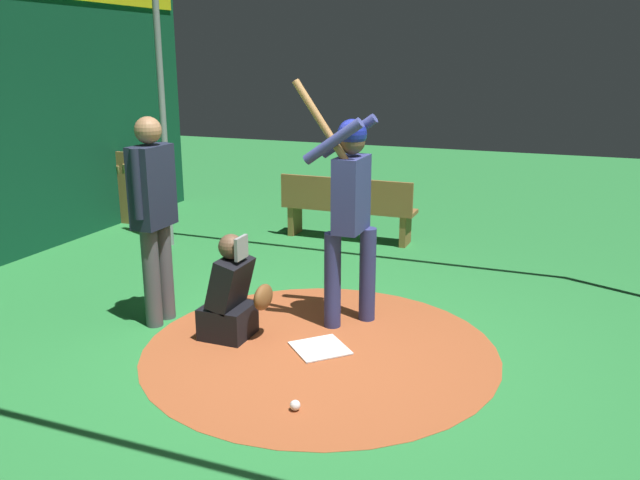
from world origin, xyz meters
name	(u,v)px	position (x,y,z in m)	size (l,w,h in m)	color
ground_plane	(320,349)	(0.00, 0.00, 0.00)	(25.15, 25.15, 0.00)	#287A38
dirt_circle	(320,349)	(0.00, 0.00, 0.00)	(2.96, 2.96, 0.01)	#9E4C28
home_plate	(320,348)	(0.00, 0.00, 0.01)	(0.42, 0.42, 0.01)	white
batter	(350,202)	(0.03, 0.62, 1.14)	(0.68, 0.49, 2.18)	navy
catcher	(232,298)	(-0.80, -0.04, 0.36)	(0.58, 0.40, 0.93)	black
umpire	(154,209)	(-1.59, 0.02, 1.06)	(0.23, 0.49, 1.87)	#4C4C51
cage_frame	(320,56)	(0.00, 0.00, 2.36)	(5.99, 4.51, 3.41)	gray
bat_rack	(129,190)	(-4.13, 2.95, 0.49)	(1.18, 0.20, 1.05)	olive
bench	(347,207)	(-0.90, 3.27, 0.45)	(1.80, 0.36, 0.85)	olive
baseball_0	(295,405)	(0.20, -0.97, 0.04)	(0.07, 0.07, 0.07)	white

